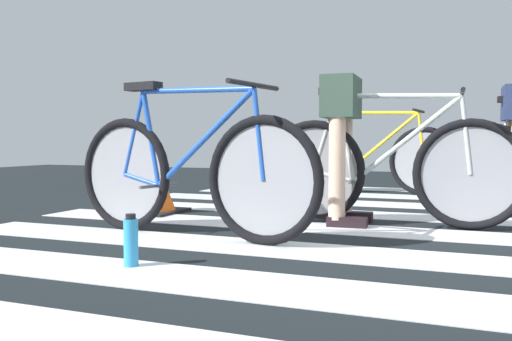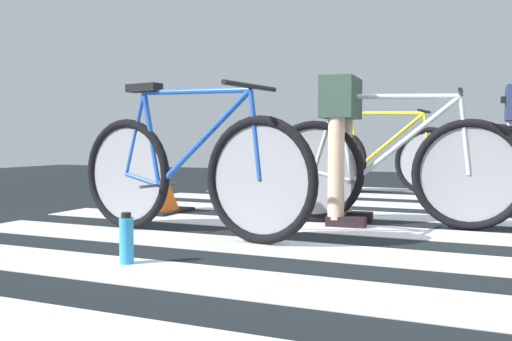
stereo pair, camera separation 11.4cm
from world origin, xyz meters
The scene contains 8 objects.
ground centered at (0.00, 0.00, 0.01)m, with size 18.00×14.00×0.02m.
crosswalk_markings centered at (-0.02, 0.21, 0.02)m, with size 5.38×6.54×0.00m.
bicycle_1_of_4 centered at (-1.20, -0.41, 0.41)m, with size 1.72×0.53×0.93m.
bicycle_2_of_4 centered at (-0.16, 0.45, 0.41)m, with size 1.74×0.52×0.93m.
cyclist_2_of_4 centered at (-0.47, 0.44, 0.67)m, with size 0.33×0.42×1.01m.
bicycle_4_of_4 centered at (-0.64, 2.70, 0.41)m, with size 1.73×0.52×0.93m.
water_bottle centered at (-1.07, -1.20, 0.14)m, with size 0.07×0.07×0.24m.
traffic_cone centered at (-2.02, 0.46, 0.28)m, with size 0.48×0.48×0.55m.
Camera 1 is at (0.39, -3.31, 0.60)m, focal length 39.06 mm.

